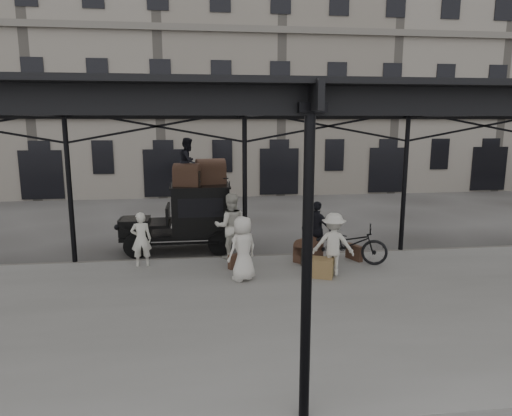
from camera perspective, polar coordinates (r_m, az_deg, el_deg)
The scene contains 18 objects.
ground at distance 12.19m, azimuth -0.37°, elevation -9.32°, with size 120.00×120.00×0.00m, color #383533.
platform at distance 10.32m, azimuth 1.01°, elevation -12.71°, with size 28.00×8.00×0.15m, color slate.
canopy at distance 9.75m, azimuth 0.86°, elevation 13.19°, with size 22.50×9.00×4.74m.
building_frontage at distance 29.53m, azimuth -4.81°, elevation 16.20°, with size 64.00×8.00×14.00m, color slate.
taxi at distance 15.00m, azimuth -8.14°, elevation -0.81°, with size 3.65×1.55×2.18m.
porter_left at distance 13.22m, azimuth -14.16°, elevation -3.82°, with size 0.57×0.37×1.56m, color beige.
porter_midleft at distance 13.54m, azimuth -3.21°, elevation -2.28°, with size 0.95×0.74×1.96m, color beige.
porter_centre at distance 11.71m, azimuth -1.65°, elevation -5.08°, with size 0.82×0.53×1.68m, color beige.
porter_official at distance 13.60m, azimuth 7.59°, elevation -2.79°, with size 1.02×0.42×1.74m, color black.
porter_right at distance 12.26m, azimuth 9.64°, elevation -4.48°, with size 1.09×0.63×1.68m, color beige.
bicycle at distance 13.42m, azimuth 11.53°, elevation -4.41°, with size 0.76×2.18×1.15m, color black.
porter_roof at distance 14.65m, azimuth -8.45°, elevation 5.75°, with size 0.73×0.57×1.51m, color black.
steamer_trunk_roof_near at distance 14.55m, azimuth -8.61°, elevation 3.91°, with size 0.82×0.50×0.60m, color #472C21, non-canonical shape.
steamer_trunk_roof_far at distance 14.99m, azimuth -5.70°, elevation 4.34°, with size 0.93×0.57×0.68m, color #472C21, non-canonical shape.
steamer_trunk_platform at distance 13.51m, azimuth 6.57°, elevation -5.34°, with size 0.83×0.51×0.61m, color #472C21, non-canonical shape.
wicker_hamper at distance 12.23m, azimuth 8.19°, elevation -7.38°, with size 0.60×0.45×0.50m, color olive.
suitcase_upright at distance 13.87m, azimuth 12.17°, elevation -5.43°, with size 0.15×0.60×0.45m, color #472C21.
suitcase_flat at distance 12.87m, azimuth -2.29°, elevation -6.58°, with size 0.60×0.15×0.40m, color #472C21.
Camera 1 is at (-1.39, -11.36, 4.19)m, focal length 32.00 mm.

